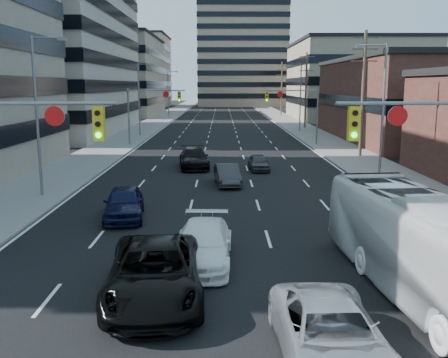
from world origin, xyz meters
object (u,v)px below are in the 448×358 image
at_px(black_pickup, 155,272).
at_px(white_van, 203,244).
at_px(silver_suv, 331,335).
at_px(sedan_blue, 124,203).
at_px(transit_bus, 431,250).

height_order(black_pickup, white_van, black_pickup).
bearing_deg(black_pickup, silver_suv, -43.36).
height_order(black_pickup, silver_suv, black_pickup).
height_order(silver_suv, sedan_blue, sedan_blue).
relative_size(black_pickup, transit_bus, 0.53).
height_order(white_van, sedan_blue, sedan_blue).
xyz_separation_m(black_pickup, white_van, (1.34, 3.04, -0.11)).
relative_size(black_pickup, white_van, 1.21).
bearing_deg(transit_bus, black_pickup, 173.74).
bearing_deg(black_pickup, sedan_blue, 101.39).
relative_size(white_van, sedan_blue, 1.10).
bearing_deg(black_pickup, white_van, 61.26).
distance_m(white_van, silver_suv, 7.37).
height_order(white_van, transit_bus, transit_bus).
bearing_deg(white_van, transit_bus, -22.73).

